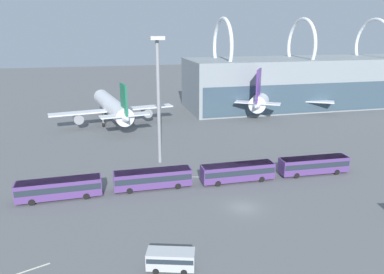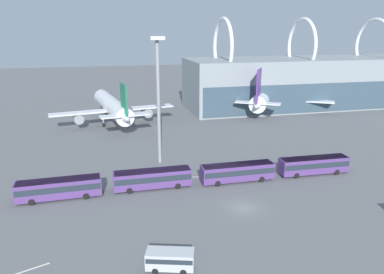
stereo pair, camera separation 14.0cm
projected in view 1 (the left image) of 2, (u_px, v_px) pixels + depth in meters
name	position (u px, v px, depth m)	size (l,w,h in m)	color
ground_plane	(244.00, 208.00, 54.74)	(440.00, 440.00, 0.00)	slate
terminal_building	(334.00, 80.00, 126.58)	(100.61, 23.66, 28.56)	gray
airliner_at_gate_far	(113.00, 107.00, 99.73)	(32.81, 35.73, 12.92)	silver
airliner_parked_remote	(265.00, 95.00, 118.70)	(37.46, 37.37, 14.55)	silver
shuttle_bus_0	(59.00, 188.00, 57.12)	(12.68, 3.20, 3.09)	#56387A
shuttle_bus_1	(153.00, 178.00, 60.89)	(12.60, 2.89, 3.09)	#56387A
shuttle_bus_2	(238.00, 171.00, 63.66)	(12.60, 2.90, 3.09)	#56387A
shuttle_bus_3	(314.00, 164.00, 66.93)	(12.67, 3.15, 3.09)	#56387A
service_van_crossing	(171.00, 259.00, 40.45)	(5.57, 3.49, 2.20)	#B2B7BC
floodlight_mast	(158.00, 85.00, 69.04)	(2.57, 2.57, 23.87)	gray
lane_stripe_1	(200.00, 177.00, 65.96)	(11.42, 0.25, 0.01)	silver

